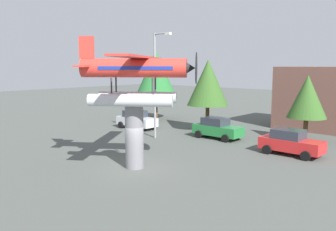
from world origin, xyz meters
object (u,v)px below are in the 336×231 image
(car_near_silver, at_px, (136,120))
(car_far_red, at_px, (291,142))
(tree_west, at_px, (156,74))
(tree_center_back, at_px, (307,97))
(floatplane_monument, at_px, (136,76))
(streetlight_primary, at_px, (156,79))
(tree_east, at_px, (208,83))
(car_mid_green, at_px, (217,128))
(display_pedestal, at_px, (134,137))

(car_near_silver, bearing_deg, car_far_red, -0.16)
(tree_west, height_order, tree_center_back, tree_west)
(floatplane_monument, relative_size, streetlight_primary, 1.04)
(tree_east, relative_size, tree_center_back, 1.24)
(streetlight_primary, bearing_deg, tree_center_back, 34.39)
(car_near_silver, xyz_separation_m, car_mid_green, (8.59, 1.26, 0.00))
(car_near_silver, distance_m, car_mid_green, 8.68)
(display_pedestal, height_order, car_far_red, display_pedestal)
(tree_west, height_order, tree_east, tree_west)
(car_mid_green, relative_size, streetlight_primary, 0.48)
(floatplane_monument, distance_m, car_mid_green, 11.65)
(car_mid_green, distance_m, tree_east, 5.03)
(car_far_red, relative_size, tree_east, 0.63)
(car_near_silver, relative_size, tree_east, 0.63)
(streetlight_primary, relative_size, tree_west, 1.12)
(floatplane_monument, bearing_deg, car_far_red, 24.36)
(streetlight_primary, xyz_separation_m, tree_west, (-7.56, 7.78, 0.14))
(display_pedestal, height_order, floatplane_monument, floatplane_monument)
(display_pedestal, distance_m, streetlight_primary, 9.56)
(tree_east, bearing_deg, streetlight_primary, -102.87)
(floatplane_monument, height_order, tree_east, floatplane_monument)
(display_pedestal, relative_size, floatplane_monument, 0.42)
(car_mid_green, xyz_separation_m, tree_center_back, (6.10, 3.54, 2.78))
(tree_east, height_order, tree_center_back, tree_east)
(floatplane_monument, bearing_deg, tree_center_back, 36.91)
(tree_west, bearing_deg, tree_east, -14.24)
(floatplane_monument, bearing_deg, car_mid_green, 62.92)
(floatplane_monument, height_order, car_far_red, floatplane_monument)
(car_far_red, xyz_separation_m, tree_center_back, (-0.88, 4.84, 2.78))
(streetlight_primary, relative_size, tree_east, 1.31)
(car_near_silver, height_order, car_mid_green, same)
(car_mid_green, distance_m, tree_center_back, 7.58)
(floatplane_monument, bearing_deg, tree_east, 72.78)
(car_far_red, distance_m, tree_center_back, 5.65)
(car_mid_green, bearing_deg, floatplane_monument, -82.20)
(car_far_red, distance_m, tree_east, 10.88)
(tree_west, bearing_deg, car_mid_green, -21.33)
(car_mid_green, bearing_deg, car_near_silver, -171.64)
(streetlight_primary, distance_m, tree_center_back, 12.19)
(car_near_silver, height_order, car_far_red, same)
(floatplane_monument, height_order, streetlight_primary, streetlight_primary)
(car_far_red, relative_size, tree_center_back, 0.78)
(tree_east, bearing_deg, display_pedestal, -72.88)
(car_far_red, height_order, tree_west, tree_west)
(tree_east, distance_m, tree_center_back, 8.87)
(car_near_silver, xyz_separation_m, tree_west, (-2.86, 5.73, 4.30))
(streetlight_primary, xyz_separation_m, tree_east, (1.27, 5.54, -0.50))
(tree_center_back, bearing_deg, car_far_red, -79.68)
(display_pedestal, xyz_separation_m, car_near_silver, (-9.93, 9.41, -1.04))
(display_pedestal, relative_size, car_near_silver, 0.91)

